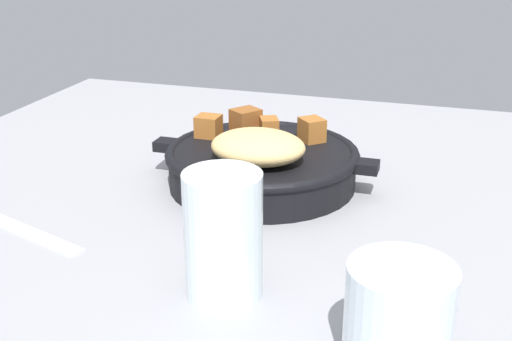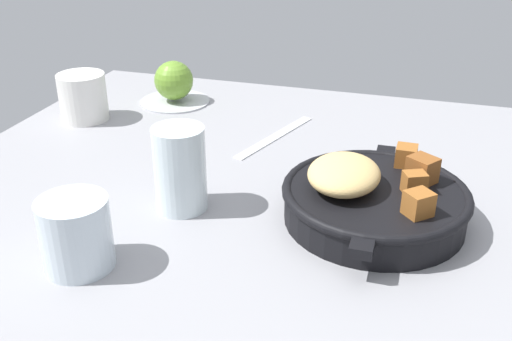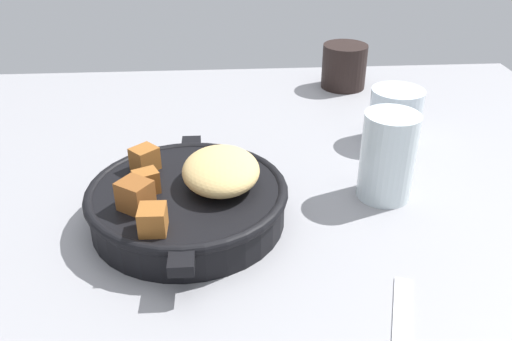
% 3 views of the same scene
% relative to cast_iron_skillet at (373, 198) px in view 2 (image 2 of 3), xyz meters
% --- Properties ---
extents(ground_plane, '(0.98, 1.01, 0.02)m').
position_rel_cast_iron_skillet_xyz_m(ground_plane, '(-0.03, 0.10, -0.04)').
color(ground_plane, gray).
extents(cast_iron_skillet, '(0.27, 0.22, 0.08)m').
position_rel_cast_iron_skillet_xyz_m(cast_iron_skillet, '(0.00, 0.00, 0.00)').
color(cast_iron_skillet, black).
rests_on(cast_iron_skillet, ground_plane).
extents(saucer_plate, '(0.13, 0.13, 0.01)m').
position_rel_cast_iron_skillet_xyz_m(saucer_plate, '(0.32, 0.40, -0.03)').
color(saucer_plate, '#B7BABF').
rests_on(saucer_plate, ground_plane).
extents(red_apple, '(0.07, 0.07, 0.07)m').
position_rel_cast_iron_skillet_xyz_m(red_apple, '(0.32, 0.40, 0.01)').
color(red_apple, olive).
rests_on(red_apple, saucer_plate).
extents(butter_knife, '(0.20, 0.08, 0.00)m').
position_rel_cast_iron_skillet_xyz_m(butter_knife, '(0.21, 0.18, -0.03)').
color(butter_knife, silver).
rests_on(butter_knife, ground_plane).
extents(ceramic_mug_white, '(0.08, 0.08, 0.08)m').
position_rel_cast_iron_skillet_xyz_m(ceramic_mug_white, '(0.19, 0.51, 0.01)').
color(ceramic_mug_white, silver).
rests_on(ceramic_mug_white, ground_plane).
extents(water_glass_tall, '(0.06, 0.06, 0.11)m').
position_rel_cast_iron_skillet_xyz_m(water_glass_tall, '(-0.04, 0.23, 0.02)').
color(water_glass_tall, silver).
rests_on(water_glass_tall, ground_plane).
extents(water_glass_short, '(0.07, 0.07, 0.08)m').
position_rel_cast_iron_skillet_xyz_m(water_glass_short, '(-0.18, 0.28, 0.01)').
color(water_glass_short, silver).
rests_on(water_glass_short, ground_plane).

